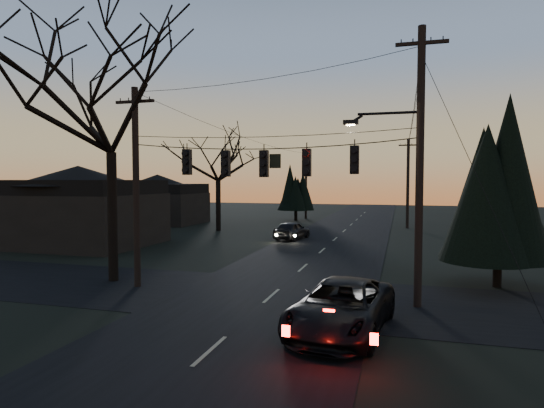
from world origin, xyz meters
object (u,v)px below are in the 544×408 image
(bare_tree_left, at_px, (110,100))
(sedan_oncoming_a, at_px, (292,230))
(utility_pole_far_r, at_px, (407,228))
(utility_pole_left, at_px, (138,287))
(suv_near, at_px, (342,308))
(utility_pole_right, at_px, (417,307))
(evergreen_right, at_px, (500,181))
(utility_pole_far_l, at_px, (306,219))

(bare_tree_left, relative_size, sedan_oncoming_a, 2.83)
(utility_pole_far_r, distance_m, sedan_oncoming_a, 14.03)
(utility_pole_left, relative_size, suv_near, 1.56)
(utility_pole_right, relative_size, utility_pole_left, 1.18)
(evergreen_right, xyz_separation_m, sedan_oncoming_a, (-12.10, 12.85, -3.83))
(utility_pole_far_l, bearing_deg, utility_pole_far_r, -34.82)
(sedan_oncoming_a, bearing_deg, evergreen_right, 144.08)
(bare_tree_left, bearing_deg, sedan_oncoming_a, 74.62)
(utility_pole_far_r, bearing_deg, bare_tree_left, -115.79)
(utility_pole_right, relative_size, evergreen_right, 1.27)
(sedan_oncoming_a, bearing_deg, utility_pole_far_l, -70.81)
(utility_pole_right, distance_m, sedan_oncoming_a, 19.13)
(suv_near, bearing_deg, sedan_oncoming_a, 114.42)
(utility_pole_right, bearing_deg, utility_pole_far_l, 107.72)
(utility_pole_right, distance_m, utility_pole_left, 11.50)
(utility_pole_far_r, relative_size, suv_near, 1.56)
(bare_tree_left, bearing_deg, evergreen_right, 11.82)
(utility_pole_right, relative_size, bare_tree_left, 0.86)
(utility_pole_left, xyz_separation_m, suv_near, (9.20, -3.51, 0.76))
(utility_pole_far_l, height_order, evergreen_right, evergreen_right)
(utility_pole_far_l, bearing_deg, bare_tree_left, -92.74)
(evergreen_right, bearing_deg, bare_tree_left, -168.18)
(utility_pole_far_r, distance_m, bare_tree_left, 31.40)
(utility_pole_right, bearing_deg, evergreen_right, 50.84)
(bare_tree_left, relative_size, evergreen_right, 1.48)
(sedan_oncoming_a, bearing_deg, utility_pole_right, 127.87)
(utility_pole_far_r, bearing_deg, sedan_oncoming_a, -128.39)
(utility_pole_right, height_order, utility_pole_far_l, utility_pole_right)
(utility_pole_far_l, xyz_separation_m, suv_near, (9.20, -39.51, 0.76))
(utility_pole_right, xyz_separation_m, suv_near, (-2.30, -3.51, 0.76))
(utility_pole_left, distance_m, sedan_oncoming_a, 17.26)
(utility_pole_right, height_order, sedan_oncoming_a, utility_pole_right)
(evergreen_right, distance_m, sedan_oncoming_a, 18.06)
(utility_pole_left, relative_size, bare_tree_left, 0.73)
(evergreen_right, relative_size, suv_near, 1.45)
(suv_near, bearing_deg, bare_tree_left, 165.94)
(utility_pole_far_r, relative_size, bare_tree_left, 0.73)
(utility_pole_left, bearing_deg, utility_pole_far_l, 90.00)
(utility_pole_right, relative_size, utility_pole_far_r, 1.18)
(utility_pole_far_r, relative_size, sedan_oncoming_a, 2.06)
(utility_pole_far_r, xyz_separation_m, bare_tree_left, (-13.19, -27.30, 8.16))
(utility_pole_far_r, bearing_deg, suv_near, -94.17)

